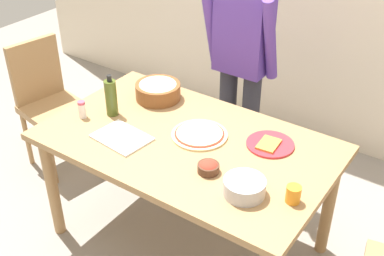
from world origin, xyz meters
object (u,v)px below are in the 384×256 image
(chair_wooden_left, at_px, (48,98))
(mixing_bowl_steel, at_px, (244,187))
(dining_table, at_px, (187,153))
(person_cook, at_px, (242,58))
(popcorn_bowl, at_px, (158,90))
(olive_oil_bottle, at_px, (111,97))
(pizza_raw_on_board, at_px, (199,134))
(small_sauce_bowl, at_px, (208,167))
(salt_shaker, at_px, (82,109))
(plate_with_slice, at_px, (270,144))
(cup_orange, at_px, (293,194))
(cutting_board_white, at_px, (122,137))

(chair_wooden_left, bearing_deg, mixing_bowl_steel, -10.99)
(dining_table, bearing_deg, person_cook, 97.49)
(popcorn_bowl, height_order, olive_oil_bottle, olive_oil_bottle)
(pizza_raw_on_board, distance_m, small_sauce_bowl, 0.33)
(small_sauce_bowl, distance_m, salt_shaker, 0.89)
(dining_table, height_order, plate_with_slice, plate_with_slice)
(chair_wooden_left, xyz_separation_m, cup_orange, (2.01, -0.27, 0.26))
(salt_shaker, xyz_separation_m, cutting_board_white, (0.34, -0.04, -0.05))
(chair_wooden_left, height_order, popcorn_bowl, chair_wooden_left)
(dining_table, height_order, salt_shaker, salt_shaker)
(person_cook, distance_m, cutting_board_white, 0.99)
(dining_table, distance_m, cutting_board_white, 0.37)
(dining_table, relative_size, salt_shaker, 15.09)
(mixing_bowl_steel, bearing_deg, popcorn_bowl, 151.09)
(person_cook, relative_size, chair_wooden_left, 1.71)
(dining_table, height_order, popcorn_bowl, popcorn_bowl)
(plate_with_slice, height_order, salt_shaker, salt_shaker)
(cup_orange, distance_m, cutting_board_white, 1.00)
(dining_table, distance_m, olive_oil_bottle, 0.56)
(small_sauce_bowl, distance_m, olive_oil_bottle, 0.79)
(chair_wooden_left, height_order, olive_oil_bottle, olive_oil_bottle)
(dining_table, bearing_deg, cutting_board_white, -147.37)
(cutting_board_white, bearing_deg, cup_orange, 3.21)
(cup_orange, height_order, cutting_board_white, cup_orange)
(plate_with_slice, xyz_separation_m, popcorn_bowl, (-0.81, 0.07, 0.05))
(small_sauce_bowl, height_order, salt_shaker, salt_shaker)
(chair_wooden_left, relative_size, popcorn_bowl, 3.39)
(chair_wooden_left, distance_m, olive_oil_bottle, 0.88)
(salt_shaker, bearing_deg, cup_orange, 0.73)
(popcorn_bowl, height_order, salt_shaker, popcorn_bowl)
(mixing_bowl_steel, height_order, salt_shaker, salt_shaker)
(dining_table, height_order, person_cook, person_cook)
(chair_wooden_left, distance_m, popcorn_bowl, 0.96)
(small_sauce_bowl, bearing_deg, olive_oil_bottle, 169.47)
(pizza_raw_on_board, xyz_separation_m, salt_shaker, (-0.67, -0.23, 0.04))
(olive_oil_bottle, bearing_deg, person_cook, 61.89)
(chair_wooden_left, height_order, plate_with_slice, chair_wooden_left)
(person_cook, xyz_separation_m, salt_shaker, (-0.54, -0.91, -0.13))
(olive_oil_bottle, bearing_deg, popcorn_bowl, 71.34)
(dining_table, xyz_separation_m, chair_wooden_left, (-1.32, 0.13, -0.13))
(pizza_raw_on_board, distance_m, cutting_board_white, 0.43)
(chair_wooden_left, xyz_separation_m, plate_with_slice, (1.72, 0.08, 0.23))
(dining_table, relative_size, plate_with_slice, 6.15)
(chair_wooden_left, xyz_separation_m, salt_shaker, (0.68, -0.29, 0.27))
(person_cook, relative_size, cup_orange, 19.06)
(chair_wooden_left, height_order, small_sauce_bowl, chair_wooden_left)
(dining_table, bearing_deg, pizza_raw_on_board, 64.30)
(popcorn_bowl, bearing_deg, small_sauce_bowl, -33.95)
(mixing_bowl_steel, distance_m, salt_shaker, 1.12)
(pizza_raw_on_board, bearing_deg, cup_orange, -17.65)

